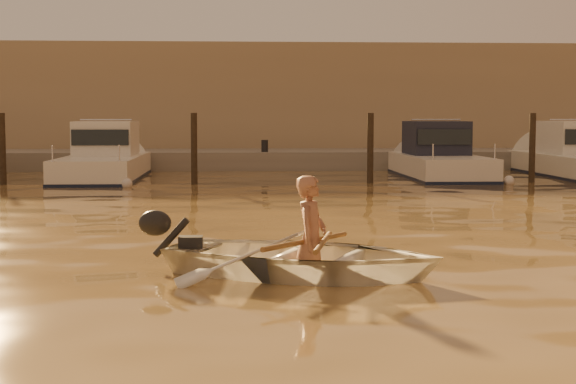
{
  "coord_description": "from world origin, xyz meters",
  "views": [
    {
      "loc": [
        0.94,
        -11.1,
        1.9
      ],
      "look_at": [
        1.75,
        2.29,
        0.75
      ],
      "focal_mm": 55.0,
      "sensor_mm": 36.0,
      "label": 1
    }
  ],
  "objects": [
    {
      "name": "oar_port",
      "position": [
        1.98,
        -0.8,
        0.42
      ],
      "size": [
        0.44,
        2.08,
        0.13
      ],
      "primitive_type": "cylinder",
      "rotation": [
        1.54,
        0.0,
        -0.18
      ],
      "color": "brown",
      "rests_on": "dinghy"
    },
    {
      "name": "fender_e",
      "position": [
        8.62,
        13.13,
        0.1
      ],
      "size": [
        0.3,
        0.3,
        0.3
      ],
      "primitive_type": "sphere",
      "color": "silver",
      "rests_on": "ground_plane"
    },
    {
      "name": "piling_4",
      "position": [
        9.5,
        13.8,
        0.9
      ],
      "size": [
        0.18,
        0.18,
        2.2
      ],
      "primitive_type": "cylinder",
      "color": "#2D2319",
      "rests_on": "ground_plane"
    },
    {
      "name": "ground_plane",
      "position": [
        0.0,
        0.0,
        0.0
      ],
      "size": [
        160.0,
        160.0,
        0.0
      ],
      "primitive_type": "plane",
      "color": "brown",
      "rests_on": "ground"
    },
    {
      "name": "piling_3",
      "position": [
        4.8,
        13.8,
        0.9
      ],
      "size": [
        0.18,
        0.18,
        2.2
      ],
      "primitive_type": "cylinder",
      "color": "#2D2319",
      "rests_on": "ground_plane"
    },
    {
      "name": "moored_boat_2",
      "position": [
        -3.05,
        16.0,
        0.62
      ],
      "size": [
        2.22,
        7.45,
        1.75
      ],
      "primitive_type": null,
      "color": "white",
      "rests_on": "ground_plane"
    },
    {
      "name": "piling_1",
      "position": [
        -5.5,
        13.8,
        0.9
      ],
      "size": [
        0.18,
        0.18,
        2.2
      ],
      "primitive_type": "cylinder",
      "color": "#2D2319",
      "rests_on": "ground_plane"
    },
    {
      "name": "waterfront_building",
      "position": [
        0.0,
        27.0,
        2.4
      ],
      "size": [
        46.0,
        7.0,
        4.8
      ],
      "primitive_type": "cube",
      "color": "#9E8466",
      "rests_on": "quay"
    },
    {
      "name": "quay",
      "position": [
        0.0,
        21.5,
        0.15
      ],
      "size": [
        52.0,
        4.0,
        1.0
      ],
      "primitive_type": "cube",
      "color": "gray",
      "rests_on": "ground_plane"
    },
    {
      "name": "dinghy",
      "position": [
        1.75,
        -0.71,
        0.23
      ],
      "size": [
        4.0,
        3.48,
        0.69
      ],
      "primitive_type": "imported",
      "rotation": [
        0.0,
        0.0,
        1.18
      ],
      "color": "white",
      "rests_on": "ground_plane"
    },
    {
      "name": "piling_2",
      "position": [
        -0.2,
        13.8,
        0.9
      ],
      "size": [
        0.18,
        0.18,
        2.2
      ],
      "primitive_type": "cylinder",
      "color": "#2D2319",
      "rests_on": "ground_plane"
    },
    {
      "name": "oar_starboard",
      "position": [
        1.8,
        -0.72,
        0.42
      ],
      "size": [
        1.18,
        1.81,
        0.13
      ],
      "primitive_type": "cylinder",
      "rotation": [
        1.54,
        0.0,
        -0.56
      ],
      "color": "brown",
      "rests_on": "dinghy"
    },
    {
      "name": "fender_c",
      "position": [
        -1.96,
        12.73,
        0.1
      ],
      "size": [
        0.3,
        0.3,
        0.3
      ],
      "primitive_type": "sphere",
      "color": "silver",
      "rests_on": "ground_plane"
    },
    {
      "name": "outboard_motor",
      "position": [
        0.36,
        -0.14,
        0.28
      ],
      "size": [
        0.98,
        0.71,
        0.7
      ],
      "primitive_type": null,
      "rotation": [
        0.0,
        0.0,
        -0.39
      ],
      "color": "black",
      "rests_on": "dinghy"
    },
    {
      "name": "moored_boat_4",
      "position": [
        7.33,
        16.0,
        0.62
      ],
      "size": [
        2.19,
        6.78,
        1.75
      ],
      "primitive_type": null,
      "color": "silver",
      "rests_on": "ground_plane"
    },
    {
      "name": "person",
      "position": [
        1.84,
        -0.74,
        0.45
      ],
      "size": [
        0.54,
        0.64,
        1.51
      ],
      "primitive_type": "imported",
      "rotation": [
        0.0,
        0.0,
        1.18
      ],
      "color": "#9C654E",
      "rests_on": "dinghy"
    },
    {
      "name": "fender_d",
      "position": [
        3.0,
        13.42,
        0.1
      ],
      "size": [
        0.3,
        0.3,
        0.3
      ],
      "primitive_type": "sphere",
      "color": "#EA471B",
      "rests_on": "ground_plane"
    }
  ]
}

